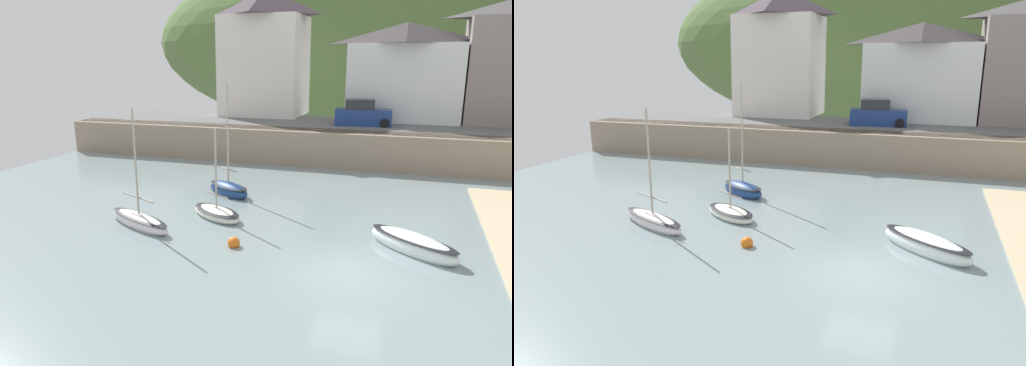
{
  "view_description": "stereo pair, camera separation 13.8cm",
  "coord_description": "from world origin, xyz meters",
  "views": [
    {
      "loc": [
        1.66,
        -15.52,
        7.18
      ],
      "look_at": [
        -5.44,
        5.98,
        1.26
      ],
      "focal_mm": 33.2,
      "sensor_mm": 36.0,
      "label": 1
    },
    {
      "loc": [
        1.79,
        -15.48,
        7.18
      ],
      "look_at": [
        -5.44,
        5.98,
        1.26
      ],
      "focal_mm": 33.2,
      "sensor_mm": 36.0,
      "label": 2
    }
  ],
  "objects": [
    {
      "name": "waterfront_building_left",
      "position": [
        -10.96,
        25.2,
        7.77
      ],
      "size": [
        7.09,
        6.2,
        10.57
      ],
      "color": "white",
      "rests_on": "ground"
    },
    {
      "name": "sailboat_tall_mast",
      "position": [
        -9.49,
        1.72,
        0.27
      ],
      "size": [
        4.06,
        2.57,
        5.39
      ],
      "rotation": [
        0.0,
        0.0,
        -0.44
      ],
      "color": "white",
      "rests_on": "ground"
    },
    {
      "name": "waterfront_building_centre",
      "position": [
        0.81,
        25.2,
        6.27
      ],
      "size": [
        8.88,
        6.02,
        7.63
      ],
      "color": "white",
      "rests_on": "ground"
    },
    {
      "name": "sailboat_nearest_shore",
      "position": [
        2.06,
        2.5,
        0.3
      ],
      "size": [
        3.85,
        3.3,
        0.98
      ],
      "rotation": [
        0.0,
        0.0,
        -0.65
      ],
      "color": "white",
      "rests_on": "ground"
    },
    {
      "name": "sailboat_white_hull",
      "position": [
        -6.71,
        3.94,
        0.22
      ],
      "size": [
        3.28,
        2.68,
        4.35
      ],
      "rotation": [
        0.0,
        0.0,
        -0.55
      ],
      "color": "white",
      "rests_on": "ground"
    },
    {
      "name": "hillside_backdrop",
      "position": [
        4.05,
        55.2,
        9.58
      ],
      "size": [
        80.0,
        44.0,
        27.36
      ],
      "color": "#53703A",
      "rests_on": "ground"
    },
    {
      "name": "quay_seawall",
      "position": [
        0.0,
        17.5,
        1.36
      ],
      "size": [
        48.0,
        9.4,
        2.4
      ],
      "color": "gray",
      "rests_on": "ground"
    },
    {
      "name": "sailboat_far_left",
      "position": [
        -7.61,
        7.75,
        0.32
      ],
      "size": [
        3.17,
        2.57,
        6.22
      ],
      "rotation": [
        0.0,
        0.0,
        -0.56
      ],
      "color": "navy",
      "rests_on": "ground"
    },
    {
      "name": "parked_car_near_slipway",
      "position": [
        -1.92,
        20.7,
        3.2
      ],
      "size": [
        4.26,
        2.14,
        1.95
      ],
      "rotation": [
        0.0,
        0.0,
        0.11
      ],
      "color": "navy",
      "rests_on": "ground"
    },
    {
      "name": "mooring_buoy",
      "position": [
        -4.67,
        0.84,
        0.15
      ],
      "size": [
        0.5,
        0.5,
        0.5
      ],
      "color": "orange",
      "rests_on": "ground"
    }
  ]
}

